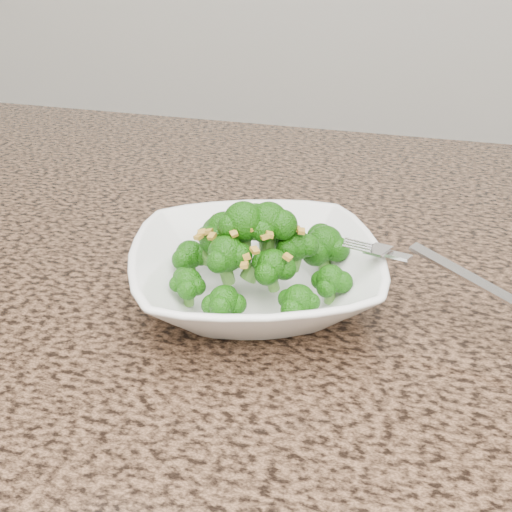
% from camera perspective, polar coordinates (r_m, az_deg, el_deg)
% --- Properties ---
extents(granite_counter, '(1.64, 1.04, 0.03)m').
position_cam_1_polar(granite_counter, '(0.73, -2.86, -1.28)').
color(granite_counter, brown).
rests_on(granite_counter, cabinet).
extents(bowl, '(0.31, 0.31, 0.06)m').
position_cam_1_polar(bowl, '(0.63, 0.00, -1.65)').
color(bowl, white).
rests_on(bowl, granite_counter).
extents(broccoli_pile, '(0.21, 0.21, 0.06)m').
position_cam_1_polar(broccoli_pile, '(0.60, 0.00, 3.54)').
color(broccoli_pile, '#195E0A').
rests_on(broccoli_pile, bowl).
extents(garlic_topping, '(0.13, 0.13, 0.01)m').
position_cam_1_polar(garlic_topping, '(0.58, 0.00, 6.72)').
color(garlic_topping, '#B88F2C').
rests_on(garlic_topping, broccoli_pile).
extents(fork, '(0.19, 0.11, 0.01)m').
position_cam_1_polar(fork, '(0.60, 12.96, -0.07)').
color(fork, silver).
rests_on(fork, bowl).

